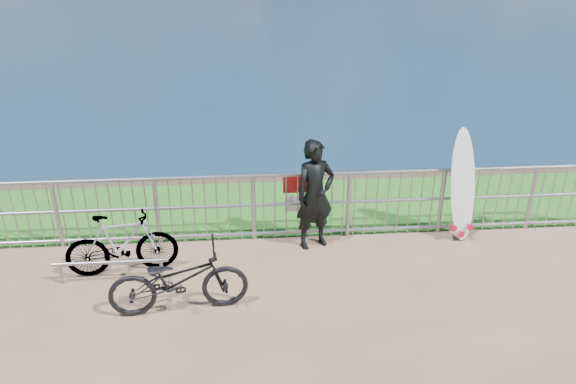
{
  "coord_description": "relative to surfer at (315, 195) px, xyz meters",
  "views": [
    {
      "loc": [
        -0.58,
        -6.26,
        4.5
      ],
      "look_at": [
        0.01,
        1.2,
        1.0
      ],
      "focal_mm": 35.0,
      "sensor_mm": 36.0,
      "label": 1
    }
  ],
  "objects": [
    {
      "name": "surfboard",
      "position": [
        2.33,
        0.09,
        -0.04
      ],
      "size": [
        0.58,
        0.54,
        1.81
      ],
      "color": "white",
      "rests_on": "ground"
    },
    {
      "name": "bicycle_far",
      "position": [
        -2.82,
        -0.56,
        -0.4
      ],
      "size": [
        1.61,
        0.66,
        0.94
      ],
      "primitive_type": "imported",
      "rotation": [
        0.0,
        0.0,
        1.71
      ],
      "color": "black",
      "rests_on": "ground"
    },
    {
      "name": "surfer",
      "position": [
        0.0,
        0.0,
        0.0
      ],
      "size": [
        0.74,
        0.61,
        1.73
      ],
      "primitive_type": "imported",
      "rotation": [
        0.0,
        0.0,
        0.37
      ],
      "color": "black",
      "rests_on": "ground"
    },
    {
      "name": "grass_strip",
      "position": [
        -0.43,
        1.35,
        -0.86
      ],
      "size": [
        120.0,
        120.0,
        0.0
      ],
      "primitive_type": "plane",
      "color": "#21651B",
      "rests_on": "ground"
    },
    {
      "name": "bike_rack",
      "position": [
        -2.96,
        -0.79,
        -0.59
      ],
      "size": [
        1.59,
        0.05,
        0.33
      ],
      "color": "gray",
      "rests_on": "ground"
    },
    {
      "name": "bicycle_near",
      "position": [
        -1.93,
        -1.53,
        -0.4
      ],
      "size": [
        1.83,
        0.8,
        0.93
      ],
      "primitive_type": "imported",
      "rotation": [
        0.0,
        0.0,
        1.68
      ],
      "color": "black",
      "rests_on": "ground"
    },
    {
      "name": "railing",
      "position": [
        -0.41,
        0.25,
        -0.29
      ],
      "size": [
        10.06,
        0.1,
        1.13
      ],
      "color": "gray",
      "rests_on": "ground"
    }
  ]
}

